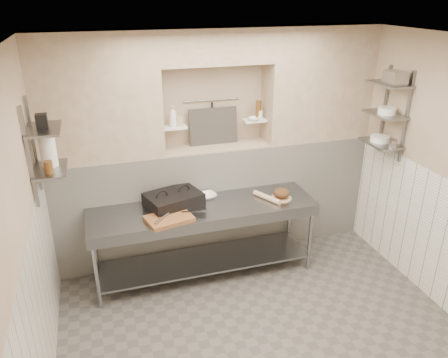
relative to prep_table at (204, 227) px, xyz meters
name	(u,v)px	position (x,y,z in m)	size (l,w,h in m)	color
floor	(265,339)	(0.31, -1.18, -0.69)	(4.00, 3.90, 0.10)	#57534D
ceiling	(280,37)	(0.31, -1.18, 2.21)	(4.00, 3.90, 0.10)	silver
wall_left	(17,248)	(-1.74, -1.18, 0.76)	(0.10, 3.90, 2.80)	tan
wall_back	(210,141)	(0.31, 0.82, 0.76)	(4.00, 0.10, 2.80)	tan
backwall_lower	(216,199)	(0.31, 0.57, 0.06)	(4.00, 0.40, 1.40)	white
alcove_sill	(216,147)	(0.31, 0.57, 0.77)	(1.30, 0.40, 0.02)	tan
backwall_pillar_left	(97,98)	(-1.01, 0.57, 1.46)	(1.35, 0.40, 1.40)	tan
backwall_pillar_right	(318,84)	(1.64, 0.57, 1.46)	(1.35, 0.40, 1.40)	tan
backwall_header	(215,46)	(0.31, 0.57, 1.96)	(1.30, 0.40, 0.40)	tan
wainscot_left	(41,320)	(-1.68, -1.18, 0.06)	(0.02, 3.90, 1.40)	white
wainscot_right	(442,244)	(2.30, -1.18, 0.06)	(0.02, 3.90, 1.40)	white
alcove_shelf_left	(174,127)	(-0.19, 0.57, 1.06)	(0.28, 0.16, 0.03)	white
alcove_shelf_right	(255,120)	(0.81, 0.57, 1.06)	(0.28, 0.16, 0.03)	white
utensil_rail	(212,100)	(0.31, 0.74, 1.31)	(0.02, 0.02, 0.70)	gray
hanging_steel	(212,114)	(0.31, 0.72, 1.14)	(0.02, 0.02, 0.30)	black
splash_panel	(213,126)	(0.31, 0.67, 1.00)	(0.60, 0.02, 0.45)	#383330
shelf_rail_left_a	(34,144)	(-1.66, 0.07, 1.16)	(0.03, 0.03, 0.95)	slate
shelf_rail_left_b	(29,158)	(-1.66, -0.33, 1.16)	(0.03, 0.03, 0.95)	slate
wall_shelf_left_lower	(50,170)	(-1.53, -0.13, 0.96)	(0.30, 0.50, 0.03)	slate
wall_shelf_left_upper	(44,129)	(-1.53, -0.13, 1.36)	(0.30, 0.50, 0.03)	slate
shelf_rail_right_a	(384,109)	(2.29, 0.07, 1.21)	(0.03, 0.03, 1.05)	slate
shelf_rail_right_b	(406,118)	(2.29, -0.33, 1.21)	(0.03, 0.03, 1.05)	slate
wall_shelf_right_lower	(381,143)	(2.15, -0.13, 0.86)	(0.30, 0.50, 0.03)	slate
wall_shelf_right_mid	(385,114)	(2.15, -0.13, 1.21)	(0.30, 0.50, 0.03)	slate
wall_shelf_right_upper	(390,84)	(2.15, -0.13, 1.56)	(0.30, 0.50, 0.03)	slate
prep_table	(204,227)	(0.00, 0.00, 0.00)	(2.60, 0.70, 0.90)	gray
panini_press	(174,200)	(-0.32, 0.12, 0.34)	(0.70, 0.59, 0.16)	black
cutting_board	(169,218)	(-0.43, -0.18, 0.28)	(0.48, 0.33, 0.04)	brown
knife_blade	(194,211)	(-0.15, -0.16, 0.31)	(0.27, 0.03, 0.01)	gray
tongs	(163,217)	(-0.50, -0.21, 0.32)	(0.03, 0.03, 0.29)	gray
mixing_bowl	(207,196)	(0.10, 0.23, 0.28)	(0.21, 0.21, 0.05)	white
rolling_pin	(267,197)	(0.76, -0.02, 0.29)	(0.06, 0.06, 0.39)	beige
bread_board	(281,198)	(0.94, -0.05, 0.26)	(0.24, 0.24, 0.01)	beige
bread_loaf	(282,193)	(0.94, -0.05, 0.33)	(0.20, 0.20, 0.12)	#4C2D19
bottle_soap	(173,116)	(-0.20, 0.57, 1.19)	(0.09, 0.09, 0.24)	white
jar_alcove	(179,121)	(-0.13, 0.57, 1.13)	(0.08, 0.08, 0.12)	tan
bowl_alcove	(254,119)	(0.78, 0.52, 1.09)	(0.13, 0.13, 0.04)	white
condiment_a	(259,110)	(0.86, 0.58, 1.18)	(0.06, 0.06, 0.22)	#593514
condiment_b	(258,110)	(0.85, 0.57, 1.19)	(0.06, 0.06, 0.23)	#593514
condiment_c	(260,115)	(0.88, 0.56, 1.12)	(0.06, 0.06, 0.11)	white
jug_left	(48,151)	(-1.53, -0.06, 1.12)	(0.15, 0.15, 0.30)	white
jar_left	(48,167)	(-1.53, -0.26, 1.03)	(0.08, 0.08, 0.12)	#593514
box_left_upper	(42,121)	(-1.53, -0.17, 1.44)	(0.10, 0.10, 0.14)	black
bowl_right	(380,139)	(2.15, -0.10, 0.90)	(0.22, 0.22, 0.07)	white
canister_right	(393,144)	(2.15, -0.34, 0.92)	(0.10, 0.10, 0.10)	gray
bowl_right_mid	(387,111)	(2.15, -0.16, 1.26)	(0.20, 0.20, 0.07)	white
basket_right	(395,78)	(2.15, -0.21, 1.64)	(0.18, 0.23, 0.14)	gray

